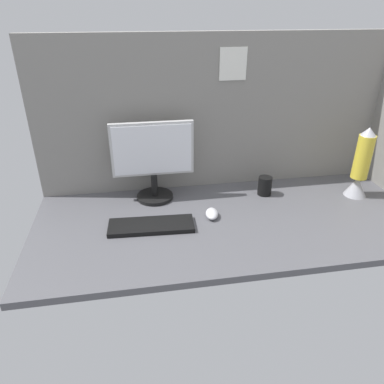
{
  "coord_description": "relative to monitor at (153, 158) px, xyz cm",
  "views": [
    {
      "loc": [
        -42.99,
        -136.62,
        86.27
      ],
      "look_at": [
        -13.77,
        0.0,
        14.0
      ],
      "focal_mm": 33.84,
      "sensor_mm": 36.0,
      "label": 1
    }
  ],
  "objects": [
    {
      "name": "ground_plane",
      "position": [
        34.41,
        -25.11,
        -22.79
      ],
      "size": [
        180.0,
        80.0,
        3.0
      ],
      "primitive_type": "cube",
      "color": "#515156"
    },
    {
      "name": "mug_black_travel",
      "position": [
        55.53,
        -5.86,
        -16.52
      ],
      "size": [
        6.96,
        6.96,
        9.54
      ],
      "color": "black",
      "rests_on": "ground_plane"
    },
    {
      "name": "keyboard",
      "position": [
        -3.72,
        -27.68,
        -20.29
      ],
      "size": [
        37.66,
        15.03,
        2.0
      ],
      "primitive_type": "cube",
      "rotation": [
        0.0,
        0.0,
        -0.06
      ],
      "color": "black",
      "rests_on": "ground_plane"
    },
    {
      "name": "mouse",
      "position": [
        24.2,
        -23.32,
        -19.59
      ],
      "size": [
        7.09,
        10.38,
        3.4
      ],
      "primitive_type": "ellipsoid",
      "rotation": [
        0.0,
        0.0,
        -0.16
      ],
      "color": "silver",
      "rests_on": "ground_plane"
    },
    {
      "name": "lava_lamp",
      "position": [
        100.8,
        -14.47,
        -6.33
      ],
      "size": [
        10.89,
        10.89,
        35.66
      ],
      "color": "#A5A5AD",
      "rests_on": "ground_plane"
    },
    {
      "name": "cubicle_wall_back",
      "position": [
        34.42,
        12.39,
        16.76
      ],
      "size": [
        180.0,
        5.5,
        76.05
      ],
      "color": "gray",
      "rests_on": "ground_plane"
    },
    {
      "name": "monitor",
      "position": [
        0.0,
        0.0,
        0.0
      ],
      "size": [
        39.22,
        18.0,
        38.83
      ],
      "color": "black",
      "rests_on": "ground_plane"
    }
  ]
}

